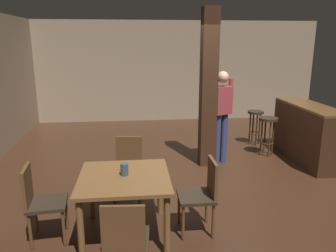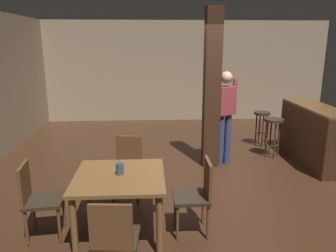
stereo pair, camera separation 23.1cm
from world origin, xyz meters
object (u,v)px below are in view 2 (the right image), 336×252
at_px(dining_table, 120,184).
at_px(chair_north, 128,164).
at_px(napkin_cup, 120,169).
at_px(bar_counter, 310,134).
at_px(chair_east, 198,192).
at_px(standing_person, 225,111).
at_px(bar_stool_mid, 262,121).
at_px(bar_stool_near, 273,128).
at_px(chair_south, 114,238).
at_px(chair_west, 37,196).

distance_m(dining_table, chair_north, 0.95).
xyz_separation_m(napkin_cup, bar_counter, (3.33, 2.18, -0.26)).
height_order(chair_east, standing_person, standing_person).
bearing_deg(dining_table, bar_stool_mid, 49.53).
xyz_separation_m(chair_north, bar_stool_near, (2.73, 1.58, 0.08)).
bearing_deg(chair_east, chair_north, 132.34).
height_order(chair_east, bar_counter, bar_counter).
relative_size(standing_person, bar_stool_mid, 2.28).
bearing_deg(napkin_cup, chair_east, -2.89).
xyz_separation_m(chair_south, bar_stool_mid, (2.76, 4.14, 0.06)).
bearing_deg(bar_counter, chair_west, -152.53).
bearing_deg(chair_east, bar_stool_mid, 60.26).
height_order(chair_south, bar_stool_near, chair_south).
xyz_separation_m(chair_west, napkin_cup, (0.95, 0.04, 0.30)).
height_order(chair_south, standing_person, standing_person).
relative_size(chair_east, bar_counter, 0.49).
bearing_deg(napkin_cup, chair_west, -177.45).
bearing_deg(chair_east, chair_south, -135.57).
xyz_separation_m(dining_table, chair_south, (0.02, -0.89, -0.12)).
bearing_deg(bar_stool_near, standing_person, -162.74).
bearing_deg(chair_south, dining_table, 91.40).
bearing_deg(standing_person, chair_east, -110.02).
bearing_deg(dining_table, napkin_cup, 80.90).
relative_size(bar_counter, bar_stool_near, 2.36).
relative_size(chair_west, bar_stool_near, 1.15).
height_order(chair_east, chair_south, same).
height_order(napkin_cup, bar_counter, bar_counter).
distance_m(chair_west, chair_south, 1.30).
bearing_deg(bar_stool_near, chair_east, -126.09).
bearing_deg(chair_west, chair_east, -0.10).
xyz_separation_m(chair_east, napkin_cup, (-0.90, 0.05, 0.30)).
height_order(chair_west, chair_east, same).
distance_m(chair_east, chair_south, 1.24).
bearing_deg(bar_stool_mid, chair_west, -138.71).
height_order(chair_east, bar_stool_near, chair_east).
relative_size(dining_table, napkin_cup, 7.46).
bearing_deg(standing_person, chair_north, -143.33).
relative_size(chair_east, chair_south, 1.00).
bearing_deg(chair_east, bar_counter, 42.55).
xyz_separation_m(bar_counter, bar_stool_near, (-0.57, 0.31, 0.04)).
xyz_separation_m(dining_table, bar_counter, (3.34, 2.21, -0.08)).
bearing_deg(dining_table, chair_east, -1.17).
xyz_separation_m(dining_table, bar_stool_near, (2.76, 2.53, -0.04)).
distance_m(chair_north, bar_counter, 3.54).
relative_size(dining_table, chair_north, 1.15).
relative_size(chair_north, bar_counter, 0.49).
distance_m(chair_east, standing_person, 2.41).
height_order(chair_west, bar_stool_near, chair_west).
bearing_deg(standing_person, bar_stool_mid, 44.82).
bearing_deg(bar_stool_near, bar_stool_mid, 88.73).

